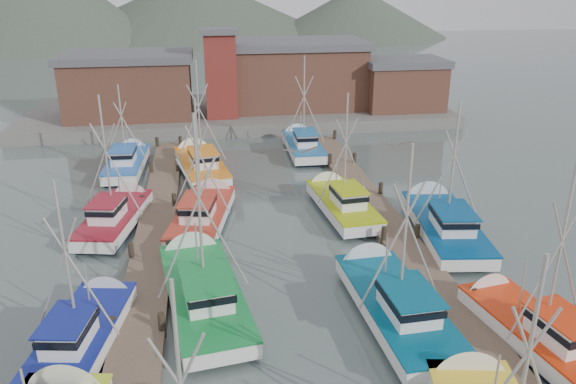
{
  "coord_description": "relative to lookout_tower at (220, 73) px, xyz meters",
  "views": [
    {
      "loc": [
        -3.69,
        -22.74,
        14.53
      ],
      "look_at": [
        0.88,
        7.63,
        2.6
      ],
      "focal_mm": 35.0,
      "sensor_mm": 36.0,
      "label": 1
    }
  ],
  "objects": [
    {
      "name": "boat_7",
      "position": [
        11.34,
        -37.7,
        -4.87
      ],
      "size": [
        3.95,
        8.71,
        9.19
      ],
      "rotation": [
        0.0,
        0.0,
        0.17
      ],
      "color": "black",
      "rests_on": "ground"
    },
    {
      "name": "boat_11",
      "position": [
        12.0,
        -26.87,
        -4.87
      ],
      "size": [
        4.36,
        10.28,
        9.08
      ],
      "rotation": [
        0.0,
        0.0,
        -0.13
      ],
      "color": "black",
      "rests_on": "ground"
    },
    {
      "name": "shed_center",
      "position": [
        8.0,
        4.0,
        -0.86
      ],
      "size": [
        14.84,
        9.54,
        6.9
      ],
      "color": "brown",
      "rests_on": "quay"
    },
    {
      "name": "boat_8",
      "position": [
        -2.09,
        -23.29,
        -4.87
      ],
      "size": [
        4.54,
        9.41,
        8.8
      ],
      "rotation": [
        0.0,
        0.0,
        -0.21
      ],
      "color": "black",
      "rests_on": "ground"
    },
    {
      "name": "boat_4",
      "position": [
        -2.28,
        -32.39,
        -4.87
      ],
      "size": [
        4.56,
        10.43,
        10.25
      ],
      "rotation": [
        0.0,
        0.0,
        0.15
      ],
      "color": "black",
      "rests_on": "ground"
    },
    {
      "name": "dock_left",
      "position": [
        -5.0,
        -28.96,
        -5.34
      ],
      "size": [
        2.3,
        46.0,
        1.5
      ],
      "color": "brown",
      "rests_on": "ground"
    },
    {
      "name": "boat_10",
      "position": [
        -7.39,
        -22.85,
        -4.87
      ],
      "size": [
        4.1,
        8.71,
        8.96
      ],
      "rotation": [
        0.0,
        0.0,
        -0.2
      ],
      "color": "black",
      "rests_on": "ground"
    },
    {
      "name": "gull_near",
      "position": [
        2.14,
        -33.69,
        2.14
      ],
      "size": [
        1.55,
        0.66,
        0.24
      ],
      "rotation": [
        0.0,
        0.0,
        0.32
      ],
      "color": "gray",
      "rests_on": "ground"
    },
    {
      "name": "boat_5",
      "position": [
        6.26,
        -34.77,
        -4.87
      ],
      "size": [
        3.76,
        9.89,
        9.23
      ],
      "rotation": [
        0.0,
        0.0,
        0.06
      ],
      "color": "black",
      "rests_on": "ground"
    },
    {
      "name": "boat_14",
      "position": [
        -7.97,
        -12.04,
        -4.87
      ],
      "size": [
        3.18,
        8.59,
        7.61
      ],
      "rotation": [
        0.0,
        0.0,
        -0.04
      ],
      "color": "black",
      "rests_on": "ground"
    },
    {
      "name": "ground",
      "position": [
        2.0,
        -33.0,
        -5.55
      ],
      "size": [
        260.0,
        260.0,
        0.0
      ],
      "primitive_type": "plane",
      "color": "#495854",
      "rests_on": "ground"
    },
    {
      "name": "shed_right",
      "position": [
        19.0,
        1.0,
        -1.71
      ],
      "size": [
        8.48,
        6.36,
        5.2
      ],
      "color": "brown",
      "rests_on": "quay"
    },
    {
      "name": "distant_hills",
      "position": [
        -10.76,
        89.59,
        -5.55
      ],
      "size": [
        175.0,
        140.0,
        42.0
      ],
      "color": "#4A5446",
      "rests_on": "ground"
    },
    {
      "name": "quay",
      "position": [
        2.0,
        4.0,
        -4.95
      ],
      "size": [
        44.0,
        16.0,
        1.2
      ],
      "primitive_type": "cube",
      "color": "gray",
      "rests_on": "ground"
    },
    {
      "name": "boat_12",
      "position": [
        -2.29,
        -13.41,
        -4.87
      ],
      "size": [
        4.45,
        9.8,
        9.63
      ],
      "rotation": [
        0.0,
        0.0,
        0.17
      ],
      "color": "black",
      "rests_on": "ground"
    },
    {
      "name": "lookout_tower",
      "position": [
        0.0,
        0.0,
        0.0
      ],
      "size": [
        3.6,
        3.6,
        8.5
      ],
      "color": "maroon",
      "rests_on": "quay"
    },
    {
      "name": "boat_9",
      "position": [
        6.71,
        -22.82,
        -4.87
      ],
      "size": [
        3.48,
        8.84,
        8.68
      ],
      "rotation": [
        0.0,
        0.0,
        0.09
      ],
      "color": "black",
      "rests_on": "ground"
    },
    {
      "name": "boat_6",
      "position": [
        -7.12,
        -35.13,
        -4.87
      ],
      "size": [
        3.82,
        8.47,
        8.27
      ],
      "rotation": [
        0.0,
        0.0,
        -0.17
      ],
      "color": "black",
      "rests_on": "ground"
    },
    {
      "name": "gull_far",
      "position": [
        6.55,
        -33.06,
        2.06
      ],
      "size": [
        1.54,
        0.66,
        0.24
      ],
      "rotation": [
        0.0,
        0.0,
        -0.32
      ],
      "color": "gray",
      "rests_on": "ground"
    },
    {
      "name": "shed_left",
      "position": [
        -9.0,
        2.0,
        -1.21
      ],
      "size": [
        12.72,
        8.48,
        6.2
      ],
      "color": "brown",
      "rests_on": "quay"
    },
    {
      "name": "boat_13",
      "position": [
        6.55,
        -9.38,
        -4.87
      ],
      "size": [
        3.64,
        8.76,
        9.11
      ],
      "rotation": [
        0.0,
        0.0,
        -0.01
      ],
      "color": "black",
      "rests_on": "ground"
    },
    {
      "name": "dock_right",
      "position": [
        9.0,
        -28.96,
        -5.34
      ],
      "size": [
        2.3,
        46.0,
        1.5
      ],
      "color": "brown",
      "rests_on": "ground"
    }
  ]
}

